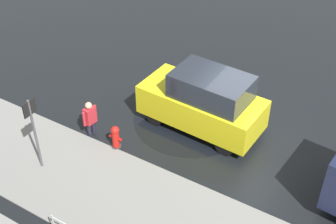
{
  "coord_description": "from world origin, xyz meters",
  "views": [
    {
      "loc": [
        -3.84,
        10.89,
        9.62
      ],
      "look_at": [
        2.1,
        1.17,
        0.9
      ],
      "focal_mm": 50.0,
      "sensor_mm": 36.0,
      "label": 1
    }
  ],
  "objects_px": {
    "moving_hatchback": "(204,101)",
    "pedestrian": "(90,117)",
    "fire_hydrant": "(116,137)",
    "sign_post": "(33,125)"
  },
  "relations": [
    {
      "from": "moving_hatchback",
      "to": "pedestrian",
      "type": "bearing_deg",
      "value": 36.64
    },
    {
      "from": "fire_hydrant",
      "to": "pedestrian",
      "type": "bearing_deg",
      "value": -6.76
    },
    {
      "from": "fire_hydrant",
      "to": "sign_post",
      "type": "relative_size",
      "value": 0.33
    },
    {
      "from": "moving_hatchback",
      "to": "fire_hydrant",
      "type": "relative_size",
      "value": 4.96
    },
    {
      "from": "fire_hydrant",
      "to": "pedestrian",
      "type": "relative_size",
      "value": 0.66
    },
    {
      "from": "moving_hatchback",
      "to": "fire_hydrant",
      "type": "bearing_deg",
      "value": 51.36
    },
    {
      "from": "fire_hydrant",
      "to": "sign_post",
      "type": "xyz_separation_m",
      "value": [
        1.35,
        1.82,
        1.18
      ]
    },
    {
      "from": "moving_hatchback",
      "to": "pedestrian",
      "type": "height_order",
      "value": "moving_hatchback"
    },
    {
      "from": "moving_hatchback",
      "to": "sign_post",
      "type": "bearing_deg",
      "value": 52.3
    },
    {
      "from": "moving_hatchback",
      "to": "fire_hydrant",
      "type": "distance_m",
      "value": 2.95
    }
  ]
}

